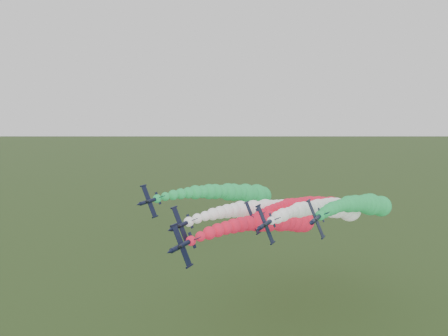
# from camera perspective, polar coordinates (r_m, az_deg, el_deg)

# --- Properties ---
(jet_lead) EXTENTS (11.15, 71.16, 16.78)m
(jet_lead) POSITION_cam_1_polar(r_m,az_deg,el_deg) (127.02, 7.37, -6.98)
(jet_lead) COLOR black
(jet_lead) RESTS_ON ground
(jet_inner_left) EXTENTS (11.29, 71.31, 16.93)m
(jet_inner_left) POSITION_cam_1_polar(r_m,az_deg,el_deg) (138.23, 6.09, -5.44)
(jet_inner_left) COLOR black
(jet_inner_left) RESTS_ON ground
(jet_inner_right) EXTENTS (11.72, 71.74, 17.36)m
(jet_inner_right) POSITION_cam_1_polar(r_m,az_deg,el_deg) (139.18, 14.07, -5.18)
(jet_inner_right) COLOR black
(jet_inner_right) RESTS_ON ground
(jet_outer_left) EXTENTS (11.23, 71.25, 16.87)m
(jet_outer_left) POSITION_cam_1_polar(r_m,az_deg,el_deg) (151.68, 2.02, -3.35)
(jet_outer_left) COLOR black
(jet_outer_left) RESTS_ON ground
(jet_outer_right) EXTENTS (11.25, 71.26, 16.88)m
(jet_outer_right) POSITION_cam_1_polar(r_m,az_deg,el_deg) (141.80, 18.14, -4.61)
(jet_outer_right) COLOR black
(jet_outer_right) RESTS_ON ground
(jet_trail) EXTENTS (11.65, 71.67, 17.29)m
(jet_trail) POSITION_cam_1_polar(r_m,az_deg,el_deg) (157.53, 11.84, -4.85)
(jet_trail) COLOR black
(jet_trail) RESTS_ON ground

